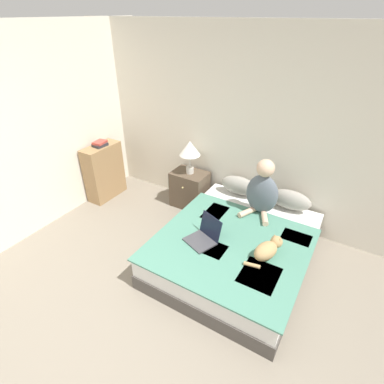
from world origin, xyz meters
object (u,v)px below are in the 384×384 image
(nightstand, at_px, (190,189))
(bookshelf, at_px, (104,172))
(bed, at_px, (236,248))
(pillow_far, at_px, (290,200))
(person_sitting, at_px, (262,191))
(cat_tabby, at_px, (268,249))
(book_stack_top, at_px, (100,144))
(pillow_near, at_px, (239,185))
(laptop_open, at_px, (204,236))
(table_lamp, at_px, (190,150))

(nightstand, distance_m, bookshelf, 1.39)
(bed, bearing_deg, nightstand, 145.15)
(pillow_far, relative_size, bookshelf, 0.60)
(person_sitting, bearing_deg, bookshelf, -174.21)
(cat_tabby, distance_m, book_stack_top, 2.89)
(pillow_near, xyz_separation_m, cat_tabby, (0.76, -1.01, -0.03))
(cat_tabby, relative_size, bookshelf, 0.52)
(pillow_far, relative_size, book_stack_top, 2.44)
(laptop_open, relative_size, bookshelf, 0.47)
(cat_tabby, xyz_separation_m, laptop_open, (-0.69, -0.12, -0.04))
(nightstand, bearing_deg, book_stack_top, -160.49)
(bed, distance_m, book_stack_top, 2.53)
(bed, distance_m, person_sitting, 0.77)
(bed, relative_size, bookshelf, 2.22)
(pillow_far, height_order, person_sitting, person_sitting)
(bed, xyz_separation_m, cat_tabby, (0.40, -0.17, 0.31))
(pillow_far, relative_size, person_sitting, 0.73)
(person_sitting, bearing_deg, cat_tabby, -64.75)
(cat_tabby, relative_size, nightstand, 0.80)
(bed, height_order, nightstand, nightstand)
(pillow_near, xyz_separation_m, bookshelf, (-2.07, -0.52, -0.11))
(pillow_near, xyz_separation_m, table_lamp, (-0.76, -0.06, 0.39))
(cat_tabby, distance_m, table_lamp, 1.84)
(pillow_far, bearing_deg, table_lamp, -177.67)
(pillow_near, relative_size, nightstand, 0.93)
(pillow_far, bearing_deg, pillow_near, 180.00)
(cat_tabby, bearing_deg, book_stack_top, 99.60)
(person_sitting, height_order, cat_tabby, person_sitting)
(bookshelf, bearing_deg, laptop_open, -15.83)
(bookshelf, distance_m, book_stack_top, 0.47)
(cat_tabby, relative_size, laptop_open, 1.11)
(person_sitting, height_order, book_stack_top, person_sitting)
(bed, bearing_deg, person_sitting, 84.57)
(bed, distance_m, cat_tabby, 0.53)
(nightstand, height_order, bookshelf, bookshelf)
(laptop_open, bearing_deg, pillow_near, 114.69)
(pillow_near, distance_m, cat_tabby, 1.27)
(pillow_near, xyz_separation_m, book_stack_top, (-2.06, -0.52, 0.36))
(table_lamp, bearing_deg, person_sitting, -10.23)
(pillow_near, bearing_deg, nightstand, -175.38)
(nightstand, relative_size, table_lamp, 1.13)
(laptop_open, height_order, book_stack_top, book_stack_top)
(bed, xyz_separation_m, nightstand, (-1.12, 0.78, 0.08))
(bookshelf, relative_size, book_stack_top, 4.06)
(pillow_far, relative_size, table_lamp, 1.05)
(pillow_near, height_order, cat_tabby, pillow_near)
(bed, distance_m, laptop_open, 0.49)
(cat_tabby, distance_m, nightstand, 1.81)
(laptop_open, relative_size, nightstand, 0.72)
(bed, bearing_deg, cat_tabby, -22.93)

